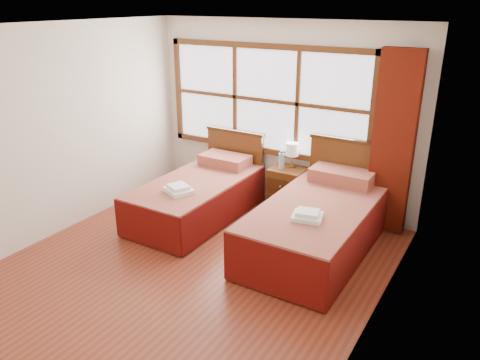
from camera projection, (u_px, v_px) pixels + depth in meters
The scene contains 15 objects.
floor at pixel (190, 268), 5.27m from camera, with size 4.50×4.50×0.00m, color brown.
ceiling at pixel (179, 27), 4.33m from camera, with size 4.50×4.50×0.00m, color white.
wall_back at pixel (282, 116), 6.60m from camera, with size 4.00×4.00×0.00m, color silver.
wall_left at pixel (55, 132), 5.76m from camera, with size 4.50×4.50×0.00m, color silver.
wall_right at pixel (379, 200), 3.84m from camera, with size 4.50×4.50×0.00m, color silver.
window at pixel (265, 100), 6.61m from camera, with size 3.16×0.06×1.56m.
curtain at pixel (393, 144), 5.76m from camera, with size 0.50×0.16×2.30m, color #5B1509.
bed_left at pixel (199, 195), 6.46m from camera, with size 1.04×2.06×1.01m.
bed_right at pixel (319, 222), 5.60m from camera, with size 1.17×2.26×1.14m.
nightstand at pixel (287, 189), 6.63m from camera, with size 0.47×0.46×0.63m.
towels_left at pixel (179, 189), 5.92m from camera, with size 0.43×0.40×0.10m.
towels_right at pixel (307, 215), 5.06m from camera, with size 0.37×0.34×0.09m.
lamp at pixel (292, 150), 6.49m from camera, with size 0.18×0.18×0.35m.
bottle_near at pixel (281, 161), 6.49m from camera, with size 0.07×0.07×0.25m.
bottle_far at pixel (282, 161), 6.51m from camera, with size 0.06×0.06×0.24m.
Camera 1 is at (2.84, -3.60, 2.84)m, focal length 35.00 mm.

